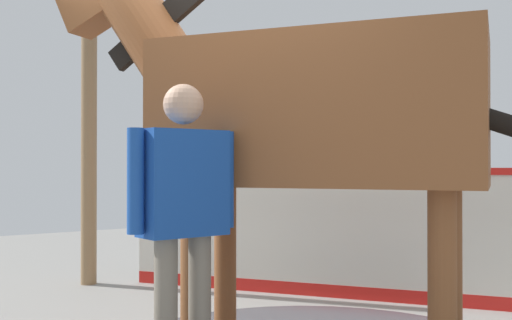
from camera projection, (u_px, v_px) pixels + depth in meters
barrier_wall at (373, 239)px, 5.67m from camera, size 4.13×2.78×1.21m
roof_post_near at (89, 151)px, 6.46m from camera, size 0.16×0.16×2.75m
horse at (299, 112)px, 4.04m from camera, size 3.01×2.17×2.75m
handler at (183, 211)px, 3.47m from camera, size 0.24×0.68×1.68m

